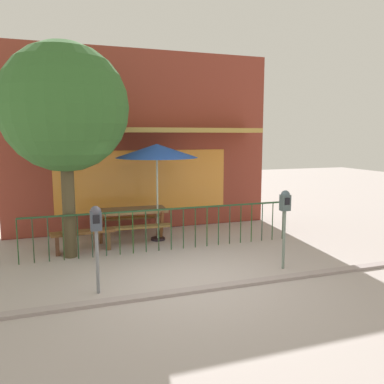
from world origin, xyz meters
name	(u,v)px	position (x,y,z in m)	size (l,w,h in m)	color
ground	(193,280)	(0.00, 0.00, 0.00)	(40.00, 40.00, 0.00)	#AA9E99
pub_storefront	(142,142)	(0.00, 4.35, 2.43)	(7.32, 1.51, 4.88)	#561816
patio_fence_front	(165,222)	(0.00, 1.95, 0.66)	(6.17, 0.04, 0.97)	#214527
picnic_table_left	(130,216)	(-0.58, 3.14, 0.61)	(1.85, 1.42, 0.79)	olive
patio_umbrella	(157,151)	(0.07, 2.89, 2.22)	(2.00, 2.00, 2.40)	black
patio_bench	(83,236)	(-1.77, 2.46, 0.35)	(1.42, 0.44, 0.48)	brown
parking_meter_near	(96,226)	(-1.69, -0.06, 1.14)	(0.18, 0.17, 1.47)	slate
parking_meter_far	(285,209)	(1.88, 0.01, 1.20)	(0.18, 0.17, 1.56)	slate
street_tree	(64,108)	(-2.05, 2.15, 3.15)	(2.64, 2.64, 4.48)	#493F29
curb_edge	(203,290)	(0.00, -0.52, 0.00)	(10.24, 0.20, 0.11)	gray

